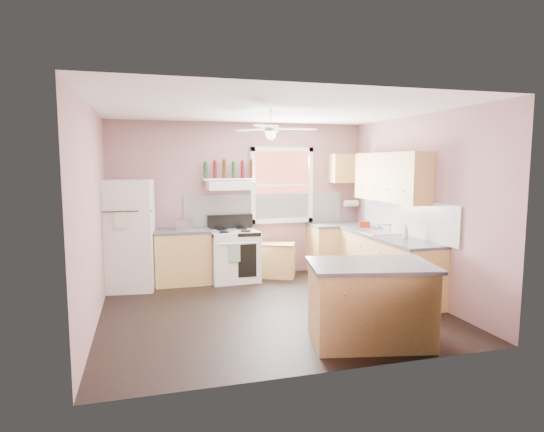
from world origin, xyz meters
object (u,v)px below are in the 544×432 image
object	(u,v)px
refrigerator	(130,235)
cart	(277,260)
island	(370,305)
stove	(234,256)
toaster	(185,224)

from	to	relation	value
refrigerator	cart	xyz separation A→B (m)	(2.46, 0.10, -0.57)
cart	island	bearing A→B (deg)	-62.21
stove	cart	bearing A→B (deg)	0.65
cart	island	world-z (taller)	island
refrigerator	stove	distance (m)	1.73
stove	toaster	bearing A→B (deg)	172.77
refrigerator	stove	size ratio (longest dim) A/B	2.02
cart	refrigerator	bearing A→B (deg)	-153.11
refrigerator	cart	bearing A→B (deg)	8.81
toaster	cart	distance (m)	1.72
toaster	stove	bearing A→B (deg)	8.51
refrigerator	stove	xyz separation A→B (m)	(1.68, 0.05, -0.44)
refrigerator	stove	bearing A→B (deg)	8.20
stove	island	size ratio (longest dim) A/B	0.68
refrigerator	toaster	bearing A→B (deg)	13.54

